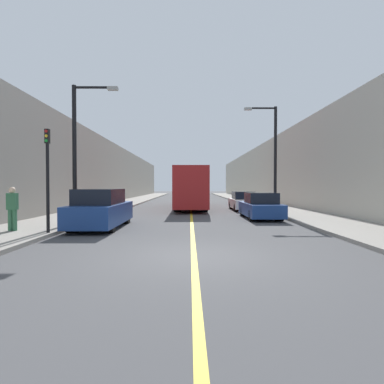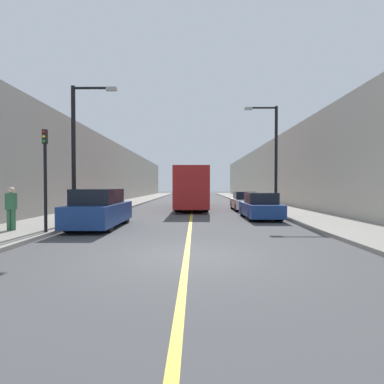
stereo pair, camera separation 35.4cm
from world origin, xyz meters
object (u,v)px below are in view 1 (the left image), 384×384
object	(u,v)px
bus	(191,188)
street_lamp_right	(273,153)
car_right_near	(260,207)
car_right_mid	(243,202)
parked_suv_left	(101,210)
traffic_light	(48,176)
pedestrian	(12,208)
street_lamp_left	(78,145)

from	to	relation	value
bus	street_lamp_right	world-z (taller)	street_lamp_right
car_right_near	car_right_mid	world-z (taller)	car_right_near
bus	parked_suv_left	distance (m)	12.95
street_lamp_right	traffic_light	world-z (taller)	street_lamp_right
street_lamp_right	traffic_light	xyz separation A→B (m)	(-11.02, -8.59, -1.86)
pedestrian	car_right_mid	bearing A→B (deg)	46.17
car_right_near	traffic_light	xyz separation A→B (m)	(-9.63, -6.12, 1.62)
car_right_near	parked_suv_left	bearing A→B (deg)	-155.24
bus	car_right_mid	bearing A→B (deg)	-27.97
bus	street_lamp_left	world-z (taller)	street_lamp_left
car_right_mid	pedestrian	bearing A→B (deg)	-133.83
pedestrian	street_lamp_right	bearing A→B (deg)	32.54
street_lamp_left	car_right_mid	bearing A→B (deg)	44.29
street_lamp_left	pedestrian	size ratio (longest dim) A/B	3.77
parked_suv_left	car_right_mid	distance (m)	13.03
street_lamp_right	car_right_mid	bearing A→B (deg)	109.67
bus	car_right_mid	world-z (taller)	bus
parked_suv_left	street_lamp_right	bearing A→B (deg)	33.02
street_lamp_right	traffic_light	size ratio (longest dim) A/B	1.79
street_lamp_left	street_lamp_right	size ratio (longest dim) A/B	0.93
street_lamp_right	pedestrian	bearing A→B (deg)	-147.46
car_right_near	street_lamp_right	bearing A→B (deg)	60.51
street_lamp_right	parked_suv_left	bearing A→B (deg)	-146.98
parked_suv_left	pedestrian	distance (m)	3.52
car_right_mid	street_lamp_right	distance (m)	5.29
bus	traffic_light	bearing A→B (deg)	-110.83
parked_suv_left	street_lamp_left	world-z (taller)	street_lamp_left
pedestrian	parked_suv_left	bearing A→B (deg)	30.97
bus	car_right_mid	distance (m)	4.84
parked_suv_left	car_right_near	size ratio (longest dim) A/B	1.12
car_right_near	street_lamp_right	distance (m)	4.49
bus	car_right_near	distance (m)	9.42
street_lamp_right	bus	bearing A→B (deg)	132.77
traffic_light	bus	bearing A→B (deg)	69.17
parked_suv_left	street_lamp_right	size ratio (longest dim) A/B	0.69
car_right_mid	traffic_light	xyz separation A→B (m)	(-9.69, -12.32, 1.64)
car_right_near	traffic_light	bearing A→B (deg)	-147.55
street_lamp_left	parked_suv_left	bearing A→B (deg)	-27.32
car_right_mid	car_right_near	bearing A→B (deg)	-90.58
traffic_light	pedestrian	bearing A→B (deg)	163.19
parked_suv_left	bus	bearing A→B (deg)	71.15
bus	car_right_mid	size ratio (longest dim) A/B	2.80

